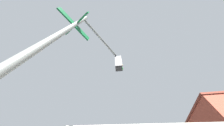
# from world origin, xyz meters

# --- Properties ---
(traffic_signal_near) EXTENTS (1.77, 2.51, 6.28)m
(traffic_signal_near) POSITION_xyz_m (-6.73, -6.10, 4.41)
(traffic_signal_near) COLOR slate
(traffic_signal_near) RESTS_ON ground_plane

